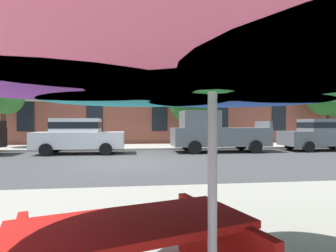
% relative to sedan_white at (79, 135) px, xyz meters
% --- Properties ---
extents(ground_plane, '(120.00, 120.00, 0.00)m').
position_rel_sedan_white_xyz_m(ground_plane, '(2.36, -3.70, -0.95)').
color(ground_plane, '#424244').
extents(sidewalk_far, '(56.00, 3.60, 0.12)m').
position_rel_sedan_white_xyz_m(sidewalk_far, '(2.36, 3.10, -0.89)').
color(sidewalk_far, '#B2ADA3').
rests_on(sidewalk_far, ground).
extents(apartment_building, '(45.18, 12.08, 12.80)m').
position_rel_sedan_white_xyz_m(apartment_building, '(2.36, 11.29, 5.45)').
color(apartment_building, '#934C3D').
rests_on(apartment_building, ground).
extents(sedan_white, '(4.40, 1.98, 1.78)m').
position_rel_sedan_white_xyz_m(sedan_white, '(0.00, 0.00, 0.00)').
color(sedan_white, silver).
rests_on(sedan_white, ground).
extents(pickup_gray, '(5.10, 2.12, 2.20)m').
position_rel_sedan_white_xyz_m(pickup_gray, '(7.09, 0.00, 0.08)').
color(pickup_gray, slate).
rests_on(pickup_gray, ground).
extents(sedan_gray, '(4.40, 1.98, 1.78)m').
position_rel_sedan_white_xyz_m(sedan_gray, '(13.31, 0.00, 0.00)').
color(sedan_gray, slate).
rests_on(sedan_gray, ground).
extents(street_tree_left, '(2.24, 2.35, 4.34)m').
position_rel_sedan_white_xyz_m(street_tree_left, '(-4.90, 3.22, 2.22)').
color(street_tree_left, '#4C3823').
rests_on(street_tree_left, ground).
extents(street_tree_middle, '(3.08, 3.04, 5.18)m').
position_rel_sedan_white_xyz_m(street_tree_middle, '(6.45, 3.58, 2.33)').
color(street_tree_middle, '#4C3823').
rests_on(street_tree_middle, ground).
extents(street_tree_right, '(3.34, 2.99, 4.71)m').
position_rel_sedan_white_xyz_m(street_tree_right, '(16.64, 3.41, 2.42)').
color(street_tree_right, brown).
rests_on(street_tree_right, ground).
extents(patio_umbrella, '(3.52, 3.27, 2.20)m').
position_rel_sedan_white_xyz_m(patio_umbrella, '(3.17, -12.70, 0.97)').
color(patio_umbrella, silver).
rests_on(patio_umbrella, ground).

